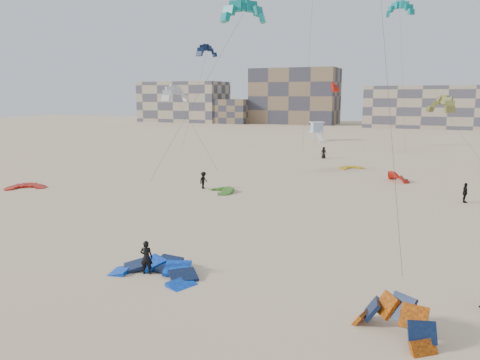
% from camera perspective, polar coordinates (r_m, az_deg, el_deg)
% --- Properties ---
extents(ground, '(320.00, 320.00, 0.00)m').
position_cam_1_polar(ground, '(25.14, -14.99, -11.73)').
color(ground, beige).
rests_on(ground, ground).
extents(kite_ground_blue, '(5.02, 5.25, 2.12)m').
position_cam_1_polar(kite_ground_blue, '(25.34, -10.24, -11.36)').
color(kite_ground_blue, '#0068F5').
rests_on(kite_ground_blue, ground).
extents(kite_ground_orange, '(4.76, 4.74, 3.40)m').
position_cam_1_polar(kite_ground_orange, '(20.24, 18.17, -17.53)').
color(kite_ground_orange, orange).
rests_on(kite_ground_orange, ground).
extents(kite_ground_red, '(5.11, 5.14, 1.04)m').
position_cam_1_polar(kite_ground_red, '(52.19, -24.66, -0.91)').
color(kite_ground_red, red).
rests_on(kite_ground_red, ground).
extents(kite_ground_green, '(4.57, 4.56, 1.36)m').
position_cam_1_polar(kite_ground_green, '(45.58, -2.29, -1.47)').
color(kite_ground_green, '#3F8226').
rests_on(kite_ground_green, ground).
extents(kite_ground_red_far, '(4.07, 4.05, 2.96)m').
position_cam_1_polar(kite_ground_red_far, '(53.97, 18.66, -0.16)').
color(kite_ground_red_far, red).
rests_on(kite_ground_red_far, ground).
extents(kite_ground_yellow, '(4.39, 4.41, 0.56)m').
position_cam_1_polar(kite_ground_yellow, '(61.84, 13.36, 1.37)').
color(kite_ground_yellow, yellow).
rests_on(kite_ground_yellow, ground).
extents(kitesurfer_main, '(0.76, 0.62, 1.81)m').
position_cam_1_polar(kitesurfer_main, '(25.32, -11.34, -9.23)').
color(kitesurfer_main, black).
rests_on(kitesurfer_main, ground).
extents(kitesurfer_c, '(0.82, 1.20, 1.71)m').
position_cam_1_polar(kitesurfer_c, '(47.23, -4.47, -0.02)').
color(kitesurfer_c, black).
rests_on(kitesurfer_c, ground).
extents(kitesurfer_d, '(0.64, 1.10, 1.77)m').
position_cam_1_polar(kitesurfer_d, '(45.37, 25.76, -1.42)').
color(kitesurfer_d, black).
rests_on(kitesurfer_d, ground).
extents(kitesurfer_e, '(0.97, 0.76, 1.74)m').
position_cam_1_polar(kitesurfer_e, '(70.84, 10.16, 3.30)').
color(kitesurfer_e, black).
rests_on(kitesurfer_e, ground).
extents(kite_fly_teal_a, '(12.01, 5.15, 16.63)m').
position_cam_1_polar(kite_fly_teal_a, '(42.78, 0.45, 19.64)').
color(kite_fly_teal_a, '#0C8879').
rests_on(kite_fly_teal_a, ground).
extents(kite_fly_grey, '(9.12, 4.99, 9.68)m').
position_cam_1_polar(kite_fly_grey, '(56.66, -7.88, 10.21)').
color(kite_fly_grey, white).
rests_on(kite_fly_grey, ground).
extents(kite_fly_olive, '(7.98, 12.65, 8.59)m').
position_cam_1_polar(kite_fly_olive, '(57.33, 23.32, 8.30)').
color(kite_fly_olive, olive).
rests_on(kite_fly_olive, ground).
extents(kite_fly_navy, '(5.22, 5.58, 16.17)m').
position_cam_1_polar(kite_fly_navy, '(75.07, -4.07, 15.31)').
color(kite_fly_navy, '#0F1F43').
rests_on(kite_fly_navy, ground).
extents(kite_fly_teal_b, '(4.81, 6.65, 21.92)m').
position_cam_1_polar(kite_fly_teal_b, '(77.18, 18.88, 19.02)').
color(kite_fly_teal_b, '#0C8879').
rests_on(kite_fly_teal_b, ground).
extents(kite_fly_red, '(4.39, 12.87, 11.04)m').
position_cam_1_polar(kite_fly_red, '(87.28, 11.46, 10.93)').
color(kite_fly_red, red).
rests_on(kite_fly_red, ground).
extents(lifeguard_tower_far, '(3.70, 5.76, 3.83)m').
position_cam_1_polar(lifeguard_tower_far, '(99.64, 9.34, 5.89)').
color(lifeguard_tower_far, white).
rests_on(lifeguard_tower_far, ground).
extents(condo_west_a, '(30.00, 15.00, 14.00)m').
position_cam_1_polar(condo_west_a, '(170.70, -6.88, 9.44)').
color(condo_west_a, tan).
rests_on(condo_west_a, ground).
extents(condo_west_b, '(28.00, 14.00, 18.00)m').
position_cam_1_polar(condo_west_b, '(158.63, 6.70, 10.10)').
color(condo_west_b, '#776147').
rests_on(condo_west_b, ground).
extents(condo_mid, '(32.00, 16.00, 12.00)m').
position_cam_1_polar(condo_mid, '(148.34, 21.37, 8.31)').
color(condo_mid, tan).
rests_on(condo_mid, ground).
extents(condo_fill_left, '(12.00, 10.00, 8.00)m').
position_cam_1_polar(condo_fill_left, '(159.96, -0.92, 8.38)').
color(condo_fill_left, '#776147').
rests_on(condo_fill_left, ground).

